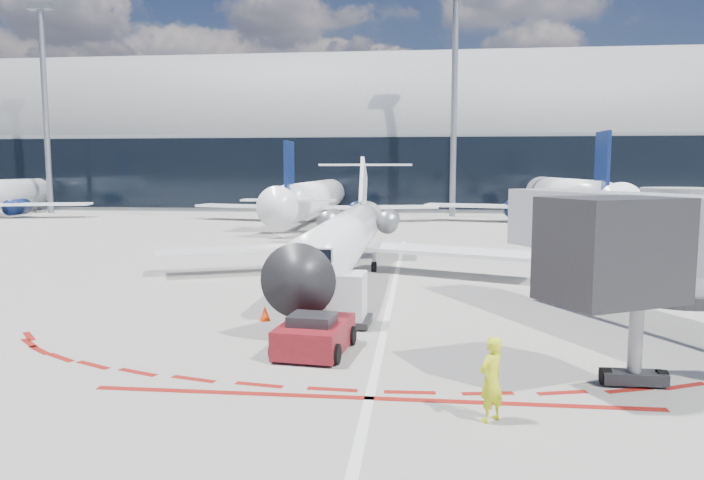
# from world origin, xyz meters

# --- Properties ---
(ground) EXTENTS (260.00, 260.00, 0.00)m
(ground) POSITION_xyz_m (0.00, 0.00, 0.00)
(ground) COLOR slate
(ground) RESTS_ON ground
(apron_centerline) EXTENTS (0.25, 40.00, 0.01)m
(apron_centerline) POSITION_xyz_m (0.00, 2.00, 0.01)
(apron_centerline) COLOR silver
(apron_centerline) RESTS_ON ground
(apron_stop_bar) EXTENTS (14.00, 0.25, 0.01)m
(apron_stop_bar) POSITION_xyz_m (0.00, -11.50, 0.01)
(apron_stop_bar) COLOR maroon
(apron_stop_bar) RESTS_ON ground
(terminal_building) EXTENTS (150.00, 24.15, 24.00)m
(terminal_building) POSITION_xyz_m (0.00, 64.97, 8.52)
(terminal_building) COLOR gray
(terminal_building) RESTS_ON ground
(jet_bridge) EXTENTS (10.03, 15.20, 4.90)m
(jet_bridge) POSITION_xyz_m (9.79, -3.01, 3.01)
(jet_bridge) COLOR gray
(jet_bridge) RESTS_ON ground
(light_mast_west) EXTENTS (0.70, 0.70, 25.00)m
(light_mast_west) POSITION_xyz_m (-45.00, 48.00, 12.50)
(light_mast_west) COLOR gray
(light_mast_west) RESTS_ON ground
(light_mast_centre) EXTENTS (0.70, 0.70, 25.00)m
(light_mast_centre) POSITION_xyz_m (5.00, 48.00, 12.50)
(light_mast_centre) COLOR gray
(light_mast_centre) RESTS_ON ground
(regional_jet) EXTENTS (20.66, 25.47, 6.38)m
(regional_jet) POSITION_xyz_m (-2.59, 6.18, 2.13)
(regional_jet) COLOR white
(regional_jet) RESTS_ON ground
(pushback_tug) EXTENTS (2.34, 4.88, 1.25)m
(pushback_tug) POSITION_xyz_m (-1.97, -7.81, 0.55)
(pushback_tug) COLOR #5D0D16
(pushback_tug) RESTS_ON ground
(ramp_worker) EXTENTS (0.83, 0.82, 1.93)m
(ramp_worker) POSITION_xyz_m (2.79, -12.59, 0.97)
(ramp_worker) COLOR #C9D716
(ramp_worker) RESTS_ON ground
(uld_container) EXTENTS (2.09, 1.79, 1.91)m
(uld_container) POSITION_xyz_m (-1.54, -4.42, 0.94)
(uld_container) COLOR black
(uld_container) RESTS_ON ground
(safety_cone_left) EXTENTS (0.40, 0.40, 0.55)m
(safety_cone_left) POSITION_xyz_m (-4.47, -4.04, 0.28)
(safety_cone_left) COLOR #F43205
(safety_cone_left) RESTS_ON ground
(bg_airliner_1) EXTENTS (30.68, 32.48, 9.93)m
(bg_airliner_1) POSITION_xyz_m (-10.05, 40.26, 4.96)
(bg_airliner_1) COLOR white
(bg_airliner_1) RESTS_ON ground
(bg_airliner_2) EXTENTS (33.32, 35.28, 10.78)m
(bg_airliner_2) POSITION_xyz_m (16.01, 41.45, 5.39)
(bg_airliner_2) COLOR white
(bg_airliner_2) RESTS_ON ground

